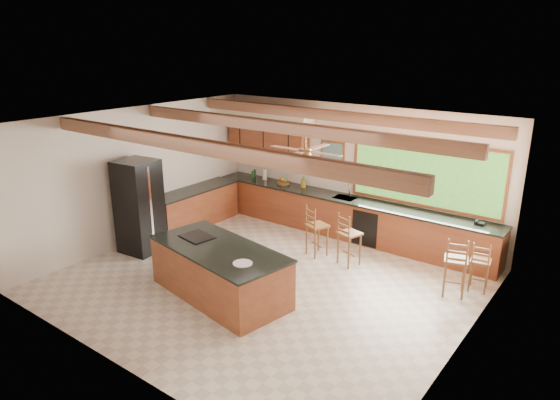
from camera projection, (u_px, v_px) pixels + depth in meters
The scene contains 9 objects.
ground at pixel (266, 281), 9.44m from camera, with size 7.20×7.20×0.00m, color beige.
room_shell at pixel (280, 159), 9.35m from camera, with size 7.27×6.54×3.02m.
counter_run at pixel (305, 214), 11.68m from camera, with size 7.12×3.10×1.23m.
island at pixel (220, 271), 8.79m from camera, with size 2.81×1.68×0.94m.
refrigerator at pixel (139, 207), 10.52m from camera, with size 0.85×0.83×2.00m.
bar_stool_a at pixel (316, 227), 10.35m from camera, with size 0.51×0.51×1.10m.
bar_stool_b at pixel (348, 235), 9.91m from camera, with size 0.50×0.50×1.11m.
bar_stool_c at pixel (455, 261), 8.70m from camera, with size 0.50×0.50×1.12m.
bar_stool_d at pixel (480, 262), 8.89m from camera, with size 0.40×0.40×0.96m.
Camera 1 is at (5.31, -6.66, 4.35)m, focal length 32.00 mm.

